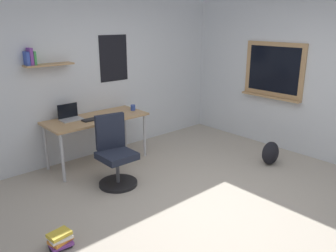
{
  "coord_description": "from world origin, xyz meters",
  "views": [
    {
      "loc": [
        -2.79,
        -2.39,
        2.15
      ],
      "look_at": [
        -0.02,
        0.71,
        0.85
      ],
      "focal_mm": 36.41,
      "sensor_mm": 36.0,
      "label": 1
    }
  ],
  "objects_px": {
    "computer_mouse": "(110,115)",
    "book_stack_on_floor": "(60,240)",
    "desk": "(96,122)",
    "backpack": "(270,153)",
    "laptop": "(70,116)",
    "office_chair": "(115,155)",
    "coffee_mug": "(133,108)",
    "keyboard": "(94,119)"
  },
  "relations": [
    {
      "from": "laptop",
      "to": "book_stack_on_floor",
      "type": "xyz_separation_m",
      "value": [
        -1.03,
        -1.74,
        -0.71
      ]
    },
    {
      "from": "coffee_mug",
      "to": "book_stack_on_floor",
      "type": "distance_m",
      "value": 2.66
    },
    {
      "from": "laptop",
      "to": "computer_mouse",
      "type": "bearing_deg",
      "value": -23.73
    },
    {
      "from": "office_chair",
      "to": "book_stack_on_floor",
      "type": "xyz_separation_m",
      "value": [
        -1.19,
        -0.8,
        -0.33
      ]
    },
    {
      "from": "office_chair",
      "to": "computer_mouse",
      "type": "xyz_separation_m",
      "value": [
        0.39,
        0.7,
        0.35
      ]
    },
    {
      "from": "desk",
      "to": "keyboard",
      "type": "height_order",
      "value": "keyboard"
    },
    {
      "from": "backpack",
      "to": "book_stack_on_floor",
      "type": "height_order",
      "value": "backpack"
    },
    {
      "from": "office_chair",
      "to": "coffee_mug",
      "type": "bearing_deg",
      "value": 41.2
    },
    {
      "from": "laptop",
      "to": "keyboard",
      "type": "bearing_deg",
      "value": -41.94
    },
    {
      "from": "desk",
      "to": "coffee_mug",
      "type": "relative_size",
      "value": 16.66
    },
    {
      "from": "coffee_mug",
      "to": "backpack",
      "type": "distance_m",
      "value": 2.29
    },
    {
      "from": "desk",
      "to": "keyboard",
      "type": "relative_size",
      "value": 4.14
    },
    {
      "from": "laptop",
      "to": "computer_mouse",
      "type": "xyz_separation_m",
      "value": [
        0.55,
        -0.24,
        -0.04
      ]
    },
    {
      "from": "coffee_mug",
      "to": "backpack",
      "type": "height_order",
      "value": "coffee_mug"
    },
    {
      "from": "laptop",
      "to": "coffee_mug",
      "type": "height_order",
      "value": "laptop"
    },
    {
      "from": "laptop",
      "to": "coffee_mug",
      "type": "bearing_deg",
      "value": -10.7
    },
    {
      "from": "keyboard",
      "to": "backpack",
      "type": "bearing_deg",
      "value": -40.68
    },
    {
      "from": "computer_mouse",
      "to": "backpack",
      "type": "relative_size",
      "value": 0.29
    },
    {
      "from": "office_chair",
      "to": "computer_mouse",
      "type": "relative_size",
      "value": 9.13
    },
    {
      "from": "computer_mouse",
      "to": "coffee_mug",
      "type": "relative_size",
      "value": 1.13
    },
    {
      "from": "office_chair",
      "to": "laptop",
      "type": "height_order",
      "value": "laptop"
    },
    {
      "from": "desk",
      "to": "backpack",
      "type": "distance_m",
      "value": 2.72
    },
    {
      "from": "coffee_mug",
      "to": "office_chair",
      "type": "bearing_deg",
      "value": -138.8
    },
    {
      "from": "desk",
      "to": "computer_mouse",
      "type": "relative_size",
      "value": 14.74
    },
    {
      "from": "book_stack_on_floor",
      "to": "keyboard",
      "type": "bearing_deg",
      "value": 49.15
    },
    {
      "from": "laptop",
      "to": "coffee_mug",
      "type": "xyz_separation_m",
      "value": [
        1.01,
        -0.19,
        -0.01
      ]
    },
    {
      "from": "desk",
      "to": "office_chair",
      "type": "bearing_deg",
      "value": -103.6
    },
    {
      "from": "desk",
      "to": "office_chair",
      "type": "xyz_separation_m",
      "value": [
        -0.19,
        -0.78,
        -0.26
      ]
    },
    {
      "from": "laptop",
      "to": "keyboard",
      "type": "relative_size",
      "value": 0.84
    },
    {
      "from": "computer_mouse",
      "to": "book_stack_on_floor",
      "type": "bearing_deg",
      "value": -136.43
    },
    {
      "from": "desk",
      "to": "coffee_mug",
      "type": "bearing_deg",
      "value": -2.91
    },
    {
      "from": "office_chair",
      "to": "coffee_mug",
      "type": "xyz_separation_m",
      "value": [
        0.86,
        0.75,
        0.38
      ]
    },
    {
      "from": "computer_mouse",
      "to": "book_stack_on_floor",
      "type": "xyz_separation_m",
      "value": [
        -1.58,
        -1.5,
        -0.67
      ]
    },
    {
      "from": "laptop",
      "to": "backpack",
      "type": "relative_size",
      "value": 0.85
    },
    {
      "from": "keyboard",
      "to": "backpack",
      "type": "relative_size",
      "value": 1.02
    },
    {
      "from": "keyboard",
      "to": "backpack",
      "type": "distance_m",
      "value": 2.74
    },
    {
      "from": "desk",
      "to": "keyboard",
      "type": "bearing_deg",
      "value": -132.4
    },
    {
      "from": "book_stack_on_floor",
      "to": "office_chair",
      "type": "bearing_deg",
      "value": 34.09
    },
    {
      "from": "desk",
      "to": "office_chair",
      "type": "relative_size",
      "value": 1.61
    },
    {
      "from": "office_chair",
      "to": "backpack",
      "type": "height_order",
      "value": "office_chair"
    },
    {
      "from": "desk",
      "to": "office_chair",
      "type": "height_order",
      "value": "office_chair"
    },
    {
      "from": "backpack",
      "to": "book_stack_on_floor",
      "type": "relative_size",
      "value": 1.48
    }
  ]
}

